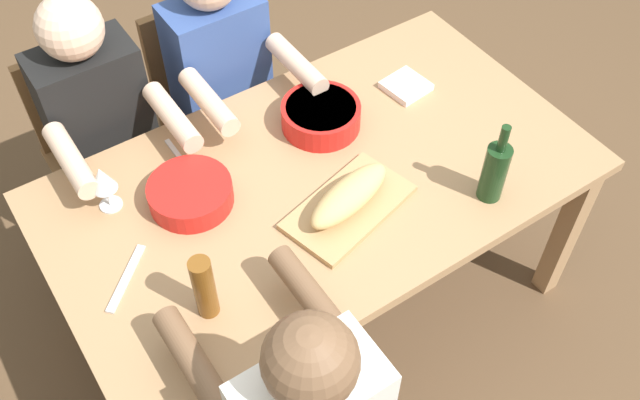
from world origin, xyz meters
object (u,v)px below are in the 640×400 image
bread_loaf (349,195)px  wine_glass (103,180)px  dining_table (320,194)px  diner_near_center (225,79)px  serving_bowl_greens (321,115)px  beer_bottle (204,288)px  serving_bowl_pasta (190,193)px  cutting_board (349,207)px  wine_bottle (495,171)px  chair_near_right (99,141)px  chair_near_center (209,95)px  napkin_stack (406,86)px  diner_near_right (105,129)px

bread_loaf → wine_glass: bearing=-34.9°
dining_table → diner_near_center: (0.00, -0.63, 0.04)m
serving_bowl_greens → beer_bottle: beer_bottle is taller
serving_bowl_greens → serving_bowl_pasta: serving_bowl_greens is taller
diner_near_center → serving_bowl_greens: bearing=107.2°
cutting_board → wine_bottle: bearing=154.0°
wine_bottle → beer_bottle: bearing=-7.1°
serving_bowl_pasta → bread_loaf: (-0.38, 0.29, 0.02)m
diner_near_center → bread_loaf: size_ratio=3.75×
chair_near_right → diner_near_center: bearing=158.7°
cutting_board → serving_bowl_pasta: bearing=-37.4°
diner_near_center → wine_glass: size_ratio=7.23×
dining_table → wine_bottle: wine_bottle is taller
chair_near_center → cutting_board: chair_near_center is taller
chair_near_right → serving_bowl_greens: chair_near_right is taller
chair_near_center → bread_loaf: size_ratio=2.66×
bread_loaf → beer_bottle: bearing=8.5°
wine_glass → napkin_stack: size_ratio=1.19×
diner_near_right → wine_bottle: diner_near_right is taller
diner_near_right → chair_near_center: bearing=-158.7°
serving_bowl_greens → cutting_board: (0.13, 0.35, -0.04)m
wine_bottle → napkin_stack: 0.55m
wine_glass → napkin_stack: (-1.08, 0.08, -0.10)m
chair_near_right → bread_loaf: same height
dining_table → chair_near_right: 0.95m
chair_near_center → cutting_board: size_ratio=2.12×
diner_near_center → diner_near_right: same height
serving_bowl_pasta → dining_table: bearing=160.3°
cutting_board → wine_bottle: size_ratio=1.38×
serving_bowl_pasta → wine_bottle: 0.92m
diner_near_center → serving_bowl_pasta: size_ratio=4.65×
bread_loaf → wine_glass: wine_glass is taller
chair_near_right → bread_loaf: bearing=116.0°
chair_near_right → beer_bottle: (0.05, 1.04, 0.37)m
chair_near_center → serving_bowl_pasta: 0.83m
dining_table → napkin_stack: napkin_stack is taller
diner_near_right → napkin_stack: 1.06m
serving_bowl_greens → bread_loaf: size_ratio=0.83×
serving_bowl_greens → wine_bottle: (-0.26, 0.54, 0.06)m
diner_near_center → napkin_stack: (-0.49, 0.45, 0.05)m
dining_table → beer_bottle: (0.52, 0.23, 0.19)m
wine_bottle → serving_bowl_pasta: bearing=-32.0°
diner_near_right → wine_bottle: size_ratio=4.14×
chair_near_center → serving_bowl_pasta: bearing=60.5°
dining_table → chair_near_right: bearing=-59.9°
chair_near_right → diner_near_right: diner_near_right is taller
serving_bowl_pasta → napkin_stack: (-0.87, -0.05, -0.03)m
chair_near_right → beer_bottle: bearing=87.3°
beer_bottle → cutting_board: bearing=-171.5°
chair_near_right → diner_near_right: bearing=90.0°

